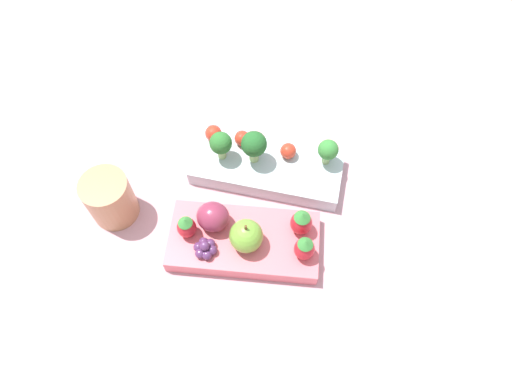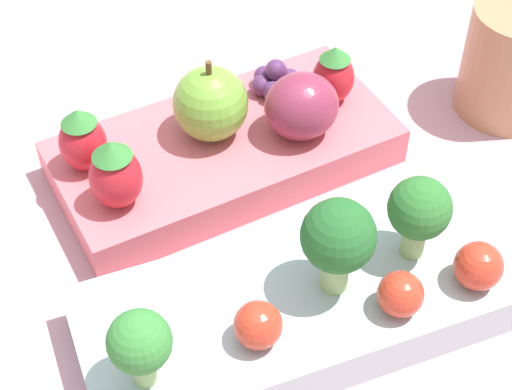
{
  "view_description": "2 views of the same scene",
  "coord_description": "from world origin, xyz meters",
  "px_view_note": "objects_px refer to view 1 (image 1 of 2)",
  "views": [
    {
      "loc": [
        0.08,
        -0.31,
        0.61
      ],
      "look_at": [
        0.01,
        -0.0,
        0.04
      ],
      "focal_mm": 32.0,
      "sensor_mm": 36.0,
      "label": 1
    },
    {
      "loc": [
        0.12,
        0.31,
        0.38
      ],
      "look_at": [
        0.01,
        -0.0,
        0.04
      ],
      "focal_mm": 60.0,
      "sensor_mm": 36.0,
      "label": 2
    }
  ],
  "objects_px": {
    "broccoli_floret_2": "(328,150)",
    "drinking_cup": "(110,199)",
    "broccoli_floret_0": "(254,145)",
    "broccoli_floret_1": "(221,144)",
    "strawberry_0": "(301,222)",
    "bento_box_savoury": "(267,168)",
    "cherry_tomato_1": "(288,151)",
    "plum": "(213,217)",
    "strawberry_1": "(186,227)",
    "cherry_tomato_0": "(213,133)",
    "strawberry_2": "(305,248)",
    "bento_box_fruit": "(244,241)",
    "cherry_tomato_2": "(242,138)",
    "apple": "(246,236)",
    "grape_cluster": "(205,248)"
  },
  "relations": [
    {
      "from": "plum",
      "to": "strawberry_0",
      "type": "bearing_deg",
      "value": 9.01
    },
    {
      "from": "bento_box_savoury",
      "to": "broccoli_floret_2",
      "type": "distance_m",
      "value": 0.1
    },
    {
      "from": "drinking_cup",
      "to": "broccoli_floret_2",
      "type": "bearing_deg",
      "value": 25.9
    },
    {
      "from": "cherry_tomato_2",
      "to": "apple",
      "type": "xyz_separation_m",
      "value": [
        0.05,
        -0.16,
        0.01
      ]
    },
    {
      "from": "strawberry_1",
      "to": "drinking_cup",
      "type": "relative_size",
      "value": 0.53
    },
    {
      "from": "strawberry_1",
      "to": "drinking_cup",
      "type": "distance_m",
      "value": 0.12
    },
    {
      "from": "strawberry_2",
      "to": "plum",
      "type": "height_order",
      "value": "strawberry_2"
    },
    {
      "from": "broccoli_floret_0",
      "to": "bento_box_savoury",
      "type": "bearing_deg",
      "value": -6.13
    },
    {
      "from": "cherry_tomato_0",
      "to": "strawberry_1",
      "type": "height_order",
      "value": "strawberry_1"
    },
    {
      "from": "strawberry_2",
      "to": "broccoli_floret_1",
      "type": "bearing_deg",
      "value": 139.25
    },
    {
      "from": "cherry_tomato_2",
      "to": "plum",
      "type": "relative_size",
      "value": 0.52
    },
    {
      "from": "bento_box_fruit",
      "to": "apple",
      "type": "height_order",
      "value": "apple"
    },
    {
      "from": "broccoli_floret_0",
      "to": "broccoli_floret_1",
      "type": "height_order",
      "value": "broccoli_floret_0"
    },
    {
      "from": "cherry_tomato_2",
      "to": "plum",
      "type": "height_order",
      "value": "plum"
    },
    {
      "from": "cherry_tomato_2",
      "to": "cherry_tomato_0",
      "type": "bearing_deg",
      "value": -177.95
    },
    {
      "from": "strawberry_0",
      "to": "strawberry_2",
      "type": "height_order",
      "value": "strawberry_0"
    },
    {
      "from": "broccoli_floret_0",
      "to": "strawberry_1",
      "type": "distance_m",
      "value": 0.15
    },
    {
      "from": "cherry_tomato_1",
      "to": "strawberry_1",
      "type": "bearing_deg",
      "value": -124.81
    },
    {
      "from": "strawberry_2",
      "to": "bento_box_fruit",
      "type": "bearing_deg",
      "value": 176.64
    },
    {
      "from": "broccoli_floret_1",
      "to": "cherry_tomato_1",
      "type": "height_order",
      "value": "broccoli_floret_1"
    },
    {
      "from": "plum",
      "to": "cherry_tomato_2",
      "type": "bearing_deg",
      "value": 87.88
    },
    {
      "from": "broccoli_floret_0",
      "to": "cherry_tomato_0",
      "type": "distance_m",
      "value": 0.08
    },
    {
      "from": "bento_box_fruit",
      "to": "broccoli_floret_2",
      "type": "xyz_separation_m",
      "value": [
        0.09,
        0.15,
        0.04
      ]
    },
    {
      "from": "bento_box_fruit",
      "to": "strawberry_0",
      "type": "xyz_separation_m",
      "value": [
        0.07,
        0.03,
        0.04
      ]
    },
    {
      "from": "bento_box_fruit",
      "to": "broccoli_floret_1",
      "type": "xyz_separation_m",
      "value": [
        -0.06,
        0.12,
        0.05
      ]
    },
    {
      "from": "bento_box_savoury",
      "to": "apple",
      "type": "height_order",
      "value": "apple"
    },
    {
      "from": "apple",
      "to": "strawberry_0",
      "type": "distance_m",
      "value": 0.08
    },
    {
      "from": "bento_box_savoury",
      "to": "broccoli_floret_0",
      "type": "bearing_deg",
      "value": 173.87
    },
    {
      "from": "cherry_tomato_1",
      "to": "bento_box_fruit",
      "type": "bearing_deg",
      "value": -102.47
    },
    {
      "from": "bento_box_fruit",
      "to": "grape_cluster",
      "type": "relative_size",
      "value": 6.69
    },
    {
      "from": "broccoli_floret_2",
      "to": "drinking_cup",
      "type": "height_order",
      "value": "drinking_cup"
    },
    {
      "from": "drinking_cup",
      "to": "strawberry_1",
      "type": "bearing_deg",
      "value": -9.39
    },
    {
      "from": "cherry_tomato_0",
      "to": "strawberry_0",
      "type": "relative_size",
      "value": 0.56
    },
    {
      "from": "cherry_tomato_0",
      "to": "cherry_tomato_2",
      "type": "xyz_separation_m",
      "value": [
        0.05,
        0.0,
        -0.0
      ]
    },
    {
      "from": "broccoli_floret_2",
      "to": "strawberry_2",
      "type": "distance_m",
      "value": 0.16
    },
    {
      "from": "broccoli_floret_2",
      "to": "apple",
      "type": "bearing_deg",
      "value": -118.5
    },
    {
      "from": "bento_box_savoury",
      "to": "cherry_tomato_0",
      "type": "bearing_deg",
      "value": 164.17
    },
    {
      "from": "cherry_tomato_1",
      "to": "strawberry_1",
      "type": "distance_m",
      "value": 0.19
    },
    {
      "from": "bento_box_savoury",
      "to": "strawberry_1",
      "type": "bearing_deg",
      "value": -120.84
    },
    {
      "from": "bento_box_savoury",
      "to": "strawberry_0",
      "type": "distance_m",
      "value": 0.12
    },
    {
      "from": "broccoli_floret_1",
      "to": "strawberry_1",
      "type": "height_order",
      "value": "broccoli_floret_1"
    },
    {
      "from": "strawberry_0",
      "to": "strawberry_2",
      "type": "bearing_deg",
      "value": -73.02
    },
    {
      "from": "bento_box_fruit",
      "to": "cherry_tomato_2",
      "type": "height_order",
      "value": "cherry_tomato_2"
    },
    {
      "from": "broccoli_floret_0",
      "to": "apple",
      "type": "height_order",
      "value": "broccoli_floret_0"
    },
    {
      "from": "strawberry_0",
      "to": "broccoli_floret_1",
      "type": "bearing_deg",
      "value": 146.17
    },
    {
      "from": "bento_box_savoury",
      "to": "cherry_tomato_1",
      "type": "height_order",
      "value": "cherry_tomato_1"
    },
    {
      "from": "bento_box_fruit",
      "to": "broccoli_floret_2",
      "type": "relative_size",
      "value": 4.75
    },
    {
      "from": "cherry_tomato_0",
      "to": "plum",
      "type": "distance_m",
      "value": 0.15
    },
    {
      "from": "bento_box_savoury",
      "to": "broccoli_floret_2",
      "type": "xyz_separation_m",
      "value": [
        0.09,
        0.02,
        0.04
      ]
    },
    {
      "from": "cherry_tomato_0",
      "to": "strawberry_2",
      "type": "xyz_separation_m",
      "value": [
        0.17,
        -0.16,
        0.01
      ]
    }
  ]
}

